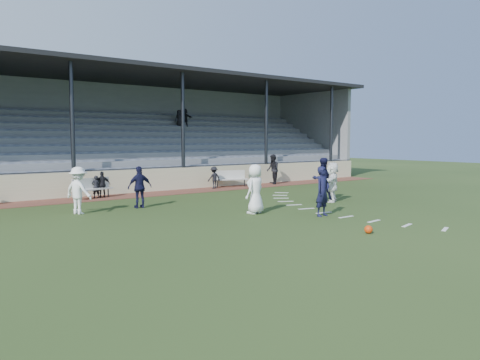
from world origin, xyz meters
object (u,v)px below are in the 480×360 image
at_px(bench_right, 230,177).
at_px(football, 368,229).
at_px(player_navy_lead, 323,191).
at_px(player_white_lead, 255,189).
at_px(bench_left, 92,186).
at_px(official, 273,169).

bearing_deg(bench_right, football, -96.36).
bearing_deg(player_navy_lead, player_white_lead, 121.86).
relative_size(bench_left, bench_right, 1.00).
height_order(bench_right, football, bench_right).
bearing_deg(player_white_lead, official, -153.50).
xyz_separation_m(football, player_navy_lead, (1.25, 2.98, 0.77)).
xyz_separation_m(player_white_lead, player_navy_lead, (1.55, -1.93, -0.02)).
xyz_separation_m(player_navy_lead, official, (6.37, 10.00, 0.03)).
bearing_deg(bench_left, player_navy_lead, -79.69).
bearing_deg(player_navy_lead, official, 50.57).
bearing_deg(official, bench_right, -69.56).
relative_size(bench_left, football, 8.32).
bearing_deg(bench_right, player_navy_lead, -95.26).
distance_m(bench_right, football, 14.03).
relative_size(bench_right, official, 1.12).
relative_size(football, player_white_lead, 0.13).
xyz_separation_m(bench_left, player_white_lead, (3.33, -7.94, 0.33)).
relative_size(bench_left, player_navy_lead, 1.13).
bearing_deg(player_navy_lead, bench_left, 109.39).
distance_m(player_white_lead, player_navy_lead, 2.47).
xyz_separation_m(bench_right, official, (3.04, -0.28, 0.35)).
distance_m(bench_left, football, 13.35).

